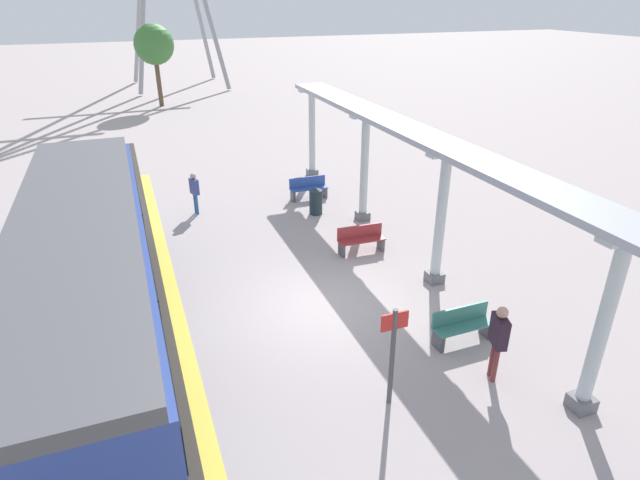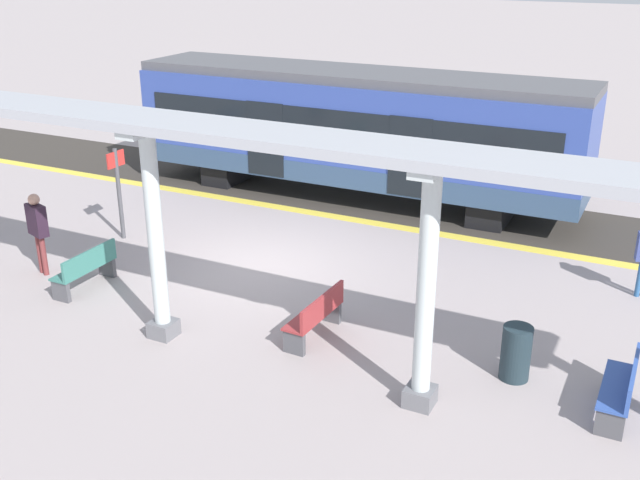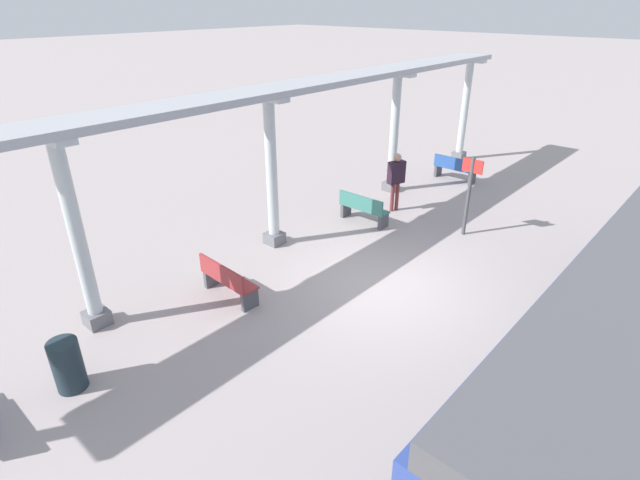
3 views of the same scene
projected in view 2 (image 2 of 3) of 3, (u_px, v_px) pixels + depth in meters
ground_plane at (258, 267)px, 16.21m from camera, size 176.00×176.00×0.00m
tactile_edge_strip at (331, 216)px, 19.27m from camera, size 0.36×26.06×0.01m
trackbed at (359, 197)px, 20.75m from camera, size 3.20×38.06×0.01m
train_near_carriage at (355, 132)px, 20.13m from camera, size 2.65×12.35×3.48m
canopy_pillar_third at (155, 235)px, 12.63m from camera, size 1.10×0.44×3.83m
canopy_pillar_fourth at (426, 290)px, 10.63m from camera, size 1.10×0.44×3.83m
canopy_beam at (145, 121)px, 11.91m from camera, size 1.20×21.20×0.16m
bench_near_end at (622, 388)px, 10.97m from camera, size 1.50×0.44×0.86m
bench_far_end at (86, 269)px, 15.03m from camera, size 1.50×0.46×0.86m
bench_extra_slot at (317, 315)px, 13.12m from camera, size 1.52×0.50×0.86m
trash_bin at (516, 353)px, 11.88m from camera, size 0.48×0.48×0.93m
platform_info_sign at (118, 185)px, 17.34m from camera, size 0.56×0.10×2.20m
passenger_by_the_benches at (37, 224)px, 15.48m from camera, size 0.38×0.56×1.79m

